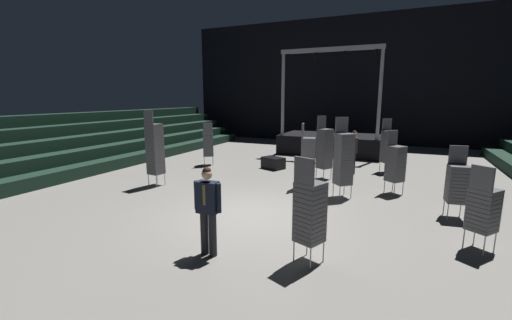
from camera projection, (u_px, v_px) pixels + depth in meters
The scene contains 17 objects.
ground_plane at pixel (251, 216), 8.52m from camera, with size 22.00×30.00×0.10m, color slate.
arena_end_wall at pixel (349, 81), 21.21m from camera, with size 22.00×0.30×8.00m, color black.
bleacher_bank_left at pixel (50, 145), 12.86m from camera, with size 3.75×24.00×2.25m.
stage_riser at pixel (331, 142), 17.55m from camera, with size 5.20×2.99×5.30m.
man_with_tie at pixel (208, 206), 6.12m from camera, with size 0.57×0.24×1.72m.
chair_stack_front_left at pixel (208, 144), 14.50m from camera, with size 0.61×0.61×1.88m.
chair_stack_front_right at pixel (155, 148), 11.03m from camera, with size 0.49×0.49×2.56m.
chair_stack_mid_left at pixel (344, 158), 9.72m from camera, with size 0.62×0.62×2.39m.
chair_stack_mid_right at pixel (324, 148), 11.98m from camera, with size 0.61×0.61×2.31m.
chair_stack_mid_centre at pixel (388, 146), 13.03m from camera, with size 0.62×0.62×2.14m.
chair_stack_rear_left at pixel (310, 210), 5.85m from camera, with size 0.58×0.58×1.96m.
chair_stack_rear_right at pixel (457, 183), 8.08m from camera, with size 0.50×0.50×1.79m.
chair_stack_rear_centre at pixel (483, 208), 6.34m from camera, with size 0.62×0.62×1.71m.
chair_stack_aisle_left at pixel (308, 156), 10.78m from camera, with size 0.52×0.52×2.14m.
chair_stack_aisle_right at pixel (395, 163), 10.12m from camera, with size 0.62×0.62×1.96m.
crew_worker_near_stage at pixel (354, 149), 12.83m from camera, with size 0.33×0.57×1.71m.
equipment_road_case at pixel (273, 163), 13.89m from camera, with size 0.90×0.60×0.48m, color black.
Camera 1 is at (3.43, -7.34, 2.96)m, focal length 23.12 mm.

